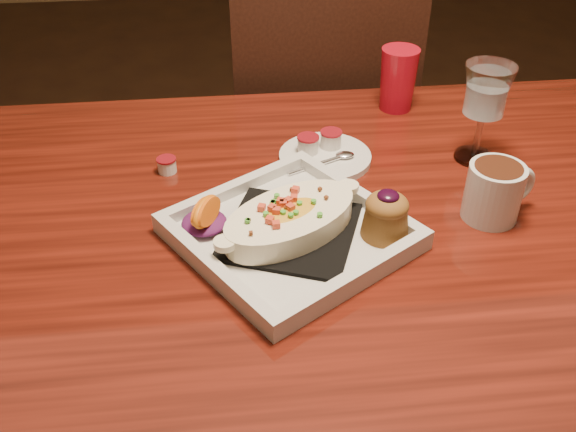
{
  "coord_description": "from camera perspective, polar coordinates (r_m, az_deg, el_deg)",
  "views": [
    {
      "loc": [
        -0.22,
        -0.74,
        1.32
      ],
      "look_at": [
        -0.14,
        0.0,
        0.77
      ],
      "focal_mm": 40.0,
      "sensor_mm": 36.0,
      "label": 1
    }
  ],
  "objects": [
    {
      "name": "goblet",
      "position": [
        1.09,
        17.18,
        10.16
      ],
      "size": [
        0.08,
        0.08,
        0.17
      ],
      "color": "silver",
      "rests_on": "table"
    },
    {
      "name": "chair_far",
      "position": [
        1.61,
        2.58,
        5.97
      ],
      "size": [
        0.42,
        0.42,
        0.93
      ],
      "rotation": [
        0.0,
        0.0,
        3.14
      ],
      "color": "black",
      "rests_on": "floor"
    },
    {
      "name": "coffee_mug",
      "position": [
        0.98,
        17.97,
        2.25
      ],
      "size": [
        0.11,
        0.08,
        0.09
      ],
      "rotation": [
        0.0,
        0.0,
        0.31
      ],
      "color": "silver",
      "rests_on": "table"
    },
    {
      "name": "red_tumbler",
      "position": [
        1.25,
        9.75,
        11.89
      ],
      "size": [
        0.07,
        0.07,
        0.12
      ],
      "primitive_type": "cone",
      "color": "#B80D1F",
      "rests_on": "table"
    },
    {
      "name": "plate",
      "position": [
        0.9,
        0.96,
        -0.82
      ],
      "size": [
        0.39,
        0.39,
        0.08
      ],
      "rotation": [
        0.0,
        0.0,
        0.58
      ],
      "color": "silver",
      "rests_on": "table"
    },
    {
      "name": "saucer",
      "position": [
        1.09,
        3.16,
        5.5
      ],
      "size": [
        0.16,
        0.16,
        0.11
      ],
      "color": "silver",
      "rests_on": "table"
    },
    {
      "name": "creamer_loose",
      "position": [
        1.07,
        -10.72,
        4.48
      ],
      "size": [
        0.03,
        0.03,
        0.03
      ],
      "color": "silver",
      "rests_on": "table"
    },
    {
      "name": "table",
      "position": [
        1.02,
        7.88,
        -4.88
      ],
      "size": [
        1.5,
        0.9,
        0.75
      ],
      "color": "maroon",
      "rests_on": "floor"
    }
  ]
}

